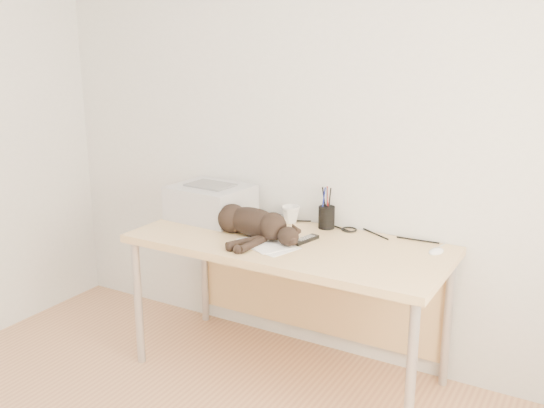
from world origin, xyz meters
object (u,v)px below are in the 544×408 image
Objects in this scene: mouse at (436,249)px; mug at (291,215)px; pen_cup at (327,217)px; printer at (211,202)px; cat at (250,223)px; desk at (296,260)px.

mug is at bearing -171.27° from mouse.
pen_cup reaches higher than mouse.
printer is 0.46m from mug.
pen_cup reaches higher than mug.
pen_cup is at bearing -174.13° from mouse.
mouse is at bearing 25.40° from cat.
pen_cup is (0.28, 0.32, -0.01)m from cat.
desk is 0.62m from printer.
desk is 2.35× the size of cat.
printer is 0.64× the size of cat.
cat reaches higher than mug.
cat is 0.93m from mouse.
desk is 15.71× the size of mug.
pen_cup reaches higher than desk.
printer reaches higher than desk.
desk is 0.72m from mouse.
pen_cup is at bearing 69.42° from desk.
mouse is at bearing 2.63° from printer.
desk is at bearing -54.98° from mug.
cat is 3.05× the size of pen_cup.
printer is 1.27m from mouse.
cat is at bearing -150.47° from desk.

